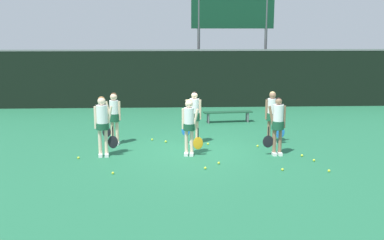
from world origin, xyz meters
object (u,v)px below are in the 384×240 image
player_3 (114,114)px  tennis_ball_2 (208,144)px  player_2 (278,122)px  tennis_ball_0 (258,146)px  player_5 (272,113)px  tennis_ball_8 (282,169)px  player_1 (189,123)px  player_4 (194,113)px  tennis_ball_6 (166,142)px  tennis_ball_11 (78,158)px  bench_courtside (228,113)px  tennis_ball_5 (302,155)px  tennis_ball_4 (205,168)px  tennis_ball_1 (152,140)px  tennis_ball_7 (314,160)px  scoreboard (233,17)px  player_0 (103,121)px  tennis_ball_3 (113,173)px  tennis_ball_10 (219,163)px

player_3 → tennis_ball_2: size_ratio=24.25×
player_2 → tennis_ball_0: bearing=111.3°
player_5 → tennis_ball_8: size_ratio=25.69×
player_1 → player_4: player_4 is taller
tennis_ball_6 → tennis_ball_11: same height
bench_courtside → tennis_ball_2: bench_courtside is taller
tennis_ball_6 → tennis_ball_0: bearing=-13.9°
tennis_ball_8 → tennis_ball_0: bearing=94.3°
tennis_ball_5 → tennis_ball_6: (-4.01, 1.88, -0.00)m
player_4 → tennis_ball_4: bearing=-76.8°
tennis_ball_8 → tennis_ball_1: bearing=135.4°
tennis_ball_7 → player_1: bearing=167.2°
scoreboard → tennis_ball_0: scoreboard is taller
player_4 → tennis_ball_11: (-3.42, -1.65, -0.97)m
player_2 → tennis_ball_0: player_2 is taller
player_0 → player_5: bearing=6.7°
tennis_ball_0 → tennis_ball_3: bearing=-148.7°
scoreboard → tennis_ball_11: (-5.74, -10.02, -4.27)m
scoreboard → tennis_ball_3: 13.08m
player_2 → tennis_ball_8: (-0.19, -1.53, -0.97)m
player_0 → tennis_ball_1: bearing=47.9°
tennis_ball_0 → scoreboard: bearing=87.8°
player_5 → player_3: bearing=176.7°
player_2 → tennis_ball_11: bearing=-179.0°
bench_courtside → tennis_ball_0: (0.46, -3.97, -0.35)m
tennis_ball_11 → scoreboard: bearing=60.2°
player_0 → tennis_ball_1: (1.33, 1.90, -1.03)m
tennis_ball_0 → tennis_ball_7: size_ratio=1.02×
tennis_ball_3 → tennis_ball_2: bearing=47.4°
player_4 → player_5: bearing=7.2°
tennis_ball_10 → tennis_ball_8: bearing=-22.7°
player_5 → tennis_ball_4: size_ratio=25.14×
tennis_ball_1 → scoreboard: bearing=64.8°
tennis_ball_1 → tennis_ball_3: same height
tennis_ball_3 → tennis_ball_4: tennis_ball_4 is taller
player_0 → tennis_ball_0: size_ratio=26.04×
scoreboard → tennis_ball_6: bearing=-111.7°
tennis_ball_1 → tennis_ball_5: (4.47, -2.19, 0.00)m
bench_courtside → player_0: size_ratio=1.13×
tennis_ball_0 → tennis_ball_8: 2.49m
player_3 → tennis_ball_5: 5.98m
tennis_ball_1 → tennis_ball_0: bearing=-16.9°
tennis_ball_0 → tennis_ball_4: bearing=-129.0°
bench_courtside → tennis_ball_0: bearing=-89.7°
player_0 → player_3: (0.15, 1.42, -0.07)m
scoreboard → tennis_ball_4: bearing=-101.0°
player_0 → tennis_ball_8: bearing=-25.3°
tennis_ball_8 → tennis_ball_6: bearing=134.1°
player_4 → tennis_ball_8: player_4 is taller
tennis_ball_10 → tennis_ball_11: 4.04m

